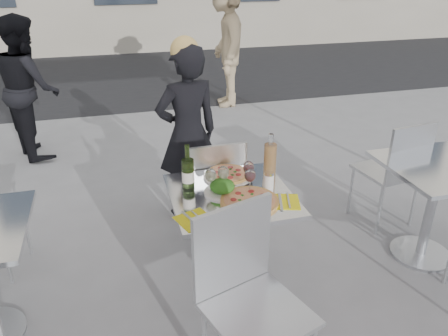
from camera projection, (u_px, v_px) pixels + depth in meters
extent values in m
plane|color=slate|center=(230.00, 290.00, 2.95)|extent=(80.00, 80.00, 0.00)
cube|color=black|center=(139.00, 73.00, 8.60)|extent=(24.00, 5.00, 0.00)
cylinder|color=#B7BABF|center=(230.00, 289.00, 2.94)|extent=(0.44, 0.44, 0.02)
cylinder|color=#B7BABF|center=(230.00, 245.00, 2.79)|extent=(0.07, 0.07, 0.72)
cube|color=silver|center=(231.00, 196.00, 2.63)|extent=(0.72, 0.72, 0.03)
cylinder|color=#B7BABF|center=(420.00, 253.00, 3.30)|extent=(0.44, 0.44, 0.02)
cylinder|color=#B7BABF|center=(430.00, 213.00, 3.15)|extent=(0.07, 0.07, 0.72)
cube|color=silver|center=(441.00, 167.00, 2.99)|extent=(0.72, 0.72, 0.03)
cylinder|color=silver|center=(227.00, 203.00, 3.57)|extent=(0.02, 0.02, 0.44)
cylinder|color=silver|center=(184.00, 209.00, 3.48)|extent=(0.02, 0.02, 0.44)
cylinder|color=silver|center=(240.00, 226.00, 3.26)|extent=(0.02, 0.02, 0.44)
cylinder|color=silver|center=(194.00, 233.00, 3.17)|extent=(0.02, 0.02, 0.44)
cube|color=silver|center=(211.00, 191.00, 3.27)|extent=(0.41, 0.41, 0.02)
cube|color=silver|center=(218.00, 175.00, 2.99)|extent=(0.41, 0.03, 0.44)
cylinder|color=silver|center=(263.00, 313.00, 2.43)|extent=(0.03, 0.03, 0.48)
cube|color=silver|center=(259.00, 314.00, 2.09)|extent=(0.56, 0.56, 0.03)
cube|color=silver|center=(233.00, 247.00, 2.14)|extent=(0.43, 0.16, 0.48)
cylinder|color=silver|center=(26.00, 231.00, 3.23)|extent=(0.02, 0.02, 0.42)
cylinder|color=silver|center=(6.00, 259.00, 2.92)|extent=(0.02, 0.02, 0.42)
cylinder|color=silver|center=(383.00, 183.00, 3.88)|extent=(0.02, 0.02, 0.45)
cylinder|color=silver|center=(351.00, 191.00, 3.75)|extent=(0.02, 0.02, 0.45)
cylinder|color=silver|center=(414.00, 202.00, 3.58)|extent=(0.02, 0.02, 0.45)
cylinder|color=silver|center=(379.00, 210.00, 3.46)|extent=(0.02, 0.02, 0.45)
cube|color=silver|center=(386.00, 171.00, 3.57)|extent=(0.47, 0.47, 0.02)
cube|color=silver|center=(411.00, 154.00, 3.29)|extent=(0.42, 0.08, 0.45)
imported|color=black|center=(188.00, 134.00, 3.56)|extent=(0.59, 0.45, 1.46)
imported|color=black|center=(28.00, 87.00, 4.73)|extent=(0.81, 0.90, 1.53)
imported|color=tan|center=(225.00, 42.00, 6.32)|extent=(0.86, 1.30, 1.87)
cylinder|color=tan|center=(250.00, 201.00, 2.53)|extent=(0.34, 0.34, 0.02)
cylinder|color=#CEBA85|center=(250.00, 199.00, 2.52)|extent=(0.30, 0.30, 0.00)
cylinder|color=white|center=(228.00, 176.00, 2.82)|extent=(0.32, 0.32, 0.01)
cylinder|color=tan|center=(228.00, 174.00, 2.81)|extent=(0.28, 0.28, 0.02)
cylinder|color=#CEBA85|center=(228.00, 173.00, 2.81)|extent=(0.24, 0.24, 0.00)
cylinder|color=white|center=(222.00, 192.00, 2.63)|extent=(0.22, 0.22, 0.01)
ellipsoid|color=#196218|center=(222.00, 186.00, 2.61)|extent=(0.15, 0.15, 0.08)
sphere|color=#B21914|center=(228.00, 182.00, 2.64)|extent=(0.03, 0.03, 0.03)
cylinder|color=#30481B|center=(188.00, 175.00, 2.63)|extent=(0.07, 0.07, 0.20)
cone|color=#30481B|center=(187.00, 160.00, 2.58)|extent=(0.07, 0.07, 0.03)
cylinder|color=#30481B|center=(187.00, 153.00, 2.56)|extent=(0.03, 0.03, 0.10)
cylinder|color=silver|center=(188.00, 176.00, 2.63)|extent=(0.07, 0.08, 0.07)
cylinder|color=tan|center=(270.00, 160.00, 2.79)|extent=(0.08, 0.08, 0.22)
cylinder|color=white|center=(271.00, 140.00, 2.73)|extent=(0.03, 0.03, 0.08)
cylinder|color=white|center=(269.00, 181.00, 2.67)|extent=(0.06, 0.06, 0.09)
cylinder|color=silver|center=(269.00, 174.00, 2.65)|extent=(0.06, 0.06, 0.02)
cylinder|color=white|center=(211.00, 192.00, 2.64)|extent=(0.06, 0.06, 0.00)
cylinder|color=white|center=(211.00, 185.00, 2.62)|extent=(0.01, 0.01, 0.09)
ellipsoid|color=white|center=(211.00, 175.00, 2.59)|extent=(0.07, 0.07, 0.08)
ellipsoid|color=beige|center=(211.00, 176.00, 2.60)|extent=(0.05, 0.05, 0.05)
cylinder|color=white|center=(223.00, 189.00, 2.67)|extent=(0.06, 0.06, 0.00)
cylinder|color=white|center=(223.00, 183.00, 2.65)|extent=(0.01, 0.01, 0.09)
ellipsoid|color=white|center=(223.00, 173.00, 2.62)|extent=(0.07, 0.07, 0.08)
ellipsoid|color=beige|center=(223.00, 174.00, 2.62)|extent=(0.05, 0.05, 0.05)
cylinder|color=white|center=(250.00, 192.00, 2.64)|extent=(0.06, 0.06, 0.00)
cylinder|color=white|center=(250.00, 186.00, 2.62)|extent=(0.01, 0.01, 0.09)
ellipsoid|color=white|center=(250.00, 175.00, 2.59)|extent=(0.07, 0.07, 0.08)
ellipsoid|color=#3F090A|center=(250.00, 177.00, 2.59)|extent=(0.05, 0.05, 0.05)
cylinder|color=white|center=(248.00, 184.00, 2.73)|extent=(0.06, 0.06, 0.00)
cylinder|color=white|center=(248.00, 178.00, 2.72)|extent=(0.01, 0.01, 0.09)
ellipsoid|color=white|center=(249.00, 167.00, 2.69)|extent=(0.07, 0.07, 0.08)
ellipsoid|color=#3F090A|center=(249.00, 169.00, 2.69)|extent=(0.05, 0.05, 0.05)
cube|color=yellow|center=(195.00, 220.00, 2.36)|extent=(0.23, 0.23, 0.00)
cube|color=#B7BABF|center=(191.00, 219.00, 2.35)|extent=(0.08, 0.19, 0.00)
cube|color=#B7BABF|center=(200.00, 218.00, 2.36)|extent=(0.07, 0.17, 0.00)
cube|color=yellow|center=(284.00, 201.00, 2.53)|extent=(0.23, 0.23, 0.00)
cube|color=#B7BABF|center=(281.00, 201.00, 2.53)|extent=(0.07, 0.20, 0.00)
cube|color=#B7BABF|center=(289.00, 200.00, 2.54)|extent=(0.06, 0.17, 0.00)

